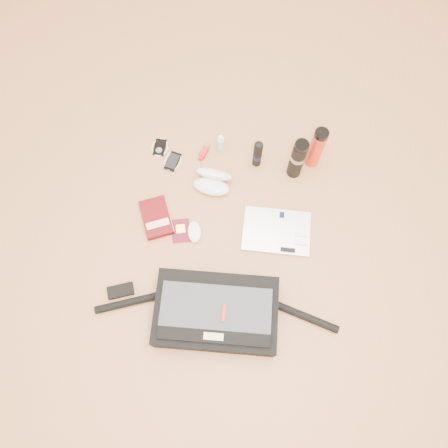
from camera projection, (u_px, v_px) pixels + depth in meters
The scene contains 14 objects.
ground at pixel (219, 248), 1.96m from camera, with size 4.00×4.00×0.00m, color #A66D45.
messenger_bag at pixel (215, 312), 1.79m from camera, with size 1.03×0.34×0.14m.
laptop at pixel (277, 231), 1.97m from camera, with size 0.31×0.22×0.03m.
book at pixel (157, 218), 1.99m from camera, with size 0.19×0.22×0.03m.
passport at pixel (181, 231), 1.98m from camera, with size 0.11×0.13×0.01m.
mouse at pixel (194, 232), 1.96m from camera, with size 0.08×0.11×0.03m.
sunglasses_case at pixel (213, 181), 2.03m from camera, with size 0.19×0.16×0.10m.
ipod at pixel (160, 147), 2.13m from camera, with size 0.08×0.09×0.01m.
phone at pixel (173, 161), 2.10m from camera, with size 0.10×0.11×0.01m.
inhaler at pixel (204, 152), 2.11m from camera, with size 0.05×0.10×0.03m.
spray_bottle at pixel (221, 144), 2.08m from camera, with size 0.04×0.04×0.12m.
aerosol_can at pixel (258, 154), 2.02m from camera, with size 0.05×0.05×0.18m.
thermos_black at pixel (298, 159), 1.97m from camera, with size 0.08×0.08×0.26m.
thermos_red at pixel (316, 148), 1.99m from camera, with size 0.08×0.08×0.26m.
Camera 1 is at (0.11, -0.56, 1.87)m, focal length 35.00 mm.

